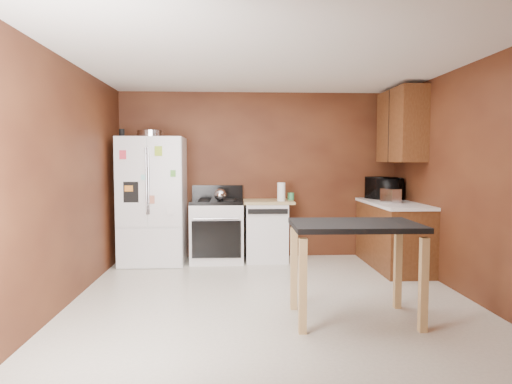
{
  "coord_description": "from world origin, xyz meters",
  "views": [
    {
      "loc": [
        -0.42,
        -4.69,
        1.48
      ],
      "look_at": [
        -0.13,
        0.85,
        1.09
      ],
      "focal_mm": 32.0,
      "sensor_mm": 36.0,
      "label": 1
    }
  ],
  "objects": [
    {
      "name": "floor",
      "position": [
        0.0,
        0.0,
        0.0
      ],
      "size": [
        4.5,
        4.5,
        0.0
      ],
      "primitive_type": "plane",
      "color": "silver",
      "rests_on": "ground"
    },
    {
      "name": "ceiling",
      "position": [
        0.0,
        0.0,
        2.5
      ],
      "size": [
        4.5,
        4.5,
        0.0
      ],
      "primitive_type": "plane",
      "rotation": [
        3.14,
        0.0,
        0.0
      ],
      "color": "white",
      "rests_on": "ground"
    },
    {
      "name": "wall_back",
      "position": [
        0.0,
        2.25,
        1.25
      ],
      "size": [
        4.2,
        0.0,
        4.2
      ],
      "primitive_type": "plane",
      "rotation": [
        1.57,
        0.0,
        0.0
      ],
      "color": "#5A2E17",
      "rests_on": "ground"
    },
    {
      "name": "wall_front",
      "position": [
        0.0,
        -2.25,
        1.25
      ],
      "size": [
        4.2,
        0.0,
        4.2
      ],
      "primitive_type": "plane",
      "rotation": [
        -1.57,
        0.0,
        0.0
      ],
      "color": "#5A2E17",
      "rests_on": "ground"
    },
    {
      "name": "wall_left",
      "position": [
        -2.1,
        0.0,
        1.25
      ],
      "size": [
        0.0,
        4.5,
        4.5
      ],
      "primitive_type": "plane",
      "rotation": [
        1.57,
        0.0,
        1.57
      ],
      "color": "#5A2E17",
      "rests_on": "ground"
    },
    {
      "name": "wall_right",
      "position": [
        2.1,
        0.0,
        1.25
      ],
      "size": [
        0.0,
        4.5,
        4.5
      ],
      "primitive_type": "plane",
      "rotation": [
        1.57,
        0.0,
        -1.57
      ],
      "color": "#5A2E17",
      "rests_on": "ground"
    },
    {
      "name": "roasting_pan",
      "position": [
        -1.57,
        1.89,
        1.85
      ],
      "size": [
        0.39,
        0.39,
        0.1
      ],
      "primitive_type": "cylinder",
      "color": "silver",
      "rests_on": "refrigerator"
    },
    {
      "name": "pen_cup",
      "position": [
        -1.95,
        1.8,
        1.86
      ],
      "size": [
        0.07,
        0.07,
        0.11
      ],
      "primitive_type": "cylinder",
      "color": "black",
      "rests_on": "refrigerator"
    },
    {
      "name": "kettle",
      "position": [
        -0.59,
        1.8,
        0.99
      ],
      "size": [
        0.17,
        0.17,
        0.17
      ],
      "primitive_type": "sphere",
      "color": "silver",
      "rests_on": "gas_range"
    },
    {
      "name": "paper_towel",
      "position": [
        0.29,
        1.82,
        1.02
      ],
      "size": [
        0.15,
        0.15,
        0.27
      ],
      "primitive_type": "cylinder",
      "rotation": [
        0.0,
        0.0,
        0.35
      ],
      "color": "white",
      "rests_on": "dishwasher"
    },
    {
      "name": "green_canister",
      "position": [
        0.45,
        2.01,
        0.94
      ],
      "size": [
        0.12,
        0.12,
        0.11
      ],
      "primitive_type": "cylinder",
      "rotation": [
        0.0,
        0.0,
        -0.33
      ],
      "color": "#3A9959",
      "rests_on": "dishwasher"
    },
    {
      "name": "toaster",
      "position": [
        1.74,
        1.39,
        0.99
      ],
      "size": [
        0.23,
        0.29,
        0.19
      ],
      "primitive_type": "cube",
      "rotation": [
        0.0,
        0.0,
        0.32
      ],
      "color": "silver",
      "rests_on": "right_cabinets"
    },
    {
      "name": "microwave",
      "position": [
        1.83,
        1.93,
        1.05
      ],
      "size": [
        0.54,
        0.63,
        0.3
      ],
      "primitive_type": "imported",
      "rotation": [
        0.0,
        0.0,
        1.97
      ],
      "color": "black",
      "rests_on": "right_cabinets"
    },
    {
      "name": "refrigerator",
      "position": [
        -1.55,
        1.86,
        0.9
      ],
      "size": [
        0.9,
        0.8,
        1.8
      ],
      "color": "white",
      "rests_on": "ground"
    },
    {
      "name": "gas_range",
      "position": [
        -0.64,
        1.92,
        0.46
      ],
      "size": [
        0.76,
        0.68,
        1.1
      ],
      "color": "white",
      "rests_on": "ground"
    },
    {
      "name": "dishwasher",
      "position": [
        0.08,
        1.95,
        0.45
      ],
      "size": [
        0.78,
        0.63,
        0.89
      ],
      "color": "white",
      "rests_on": "ground"
    },
    {
      "name": "right_cabinets",
      "position": [
        1.84,
        1.48,
        0.91
      ],
      "size": [
        0.63,
        1.58,
        2.45
      ],
      "color": "brown",
      "rests_on": "ground"
    },
    {
      "name": "island",
      "position": [
        0.7,
        -0.61,
        0.76
      ],
      "size": [
        1.16,
        0.79,
        0.91
      ],
      "color": "black",
      "rests_on": "ground"
    }
  ]
}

